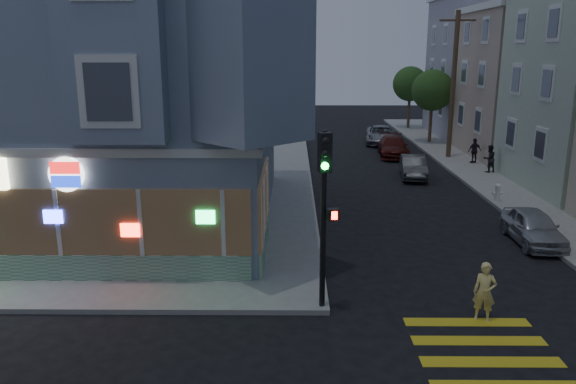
{
  "coord_description": "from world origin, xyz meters",
  "views": [
    {
      "loc": [
        2.01,
        -11.56,
        6.82
      ],
      "look_at": [
        1.86,
        5.65,
        2.44
      ],
      "focal_mm": 35.0,
      "sensor_mm": 36.0,
      "label": 1
    }
  ],
  "objects_px": {
    "parked_car_a": "(533,227)",
    "parked_car_c": "(393,147)",
    "utility_pole": "(453,83)",
    "running_child": "(485,292)",
    "street_tree_far": "(410,84)",
    "pedestrian_b": "(474,151)",
    "pedestrian_a": "(489,159)",
    "parked_car_d": "(381,135)",
    "traffic_signal": "(325,191)",
    "fire_hydrant": "(498,192)",
    "street_tree_near": "(432,90)",
    "parked_car_b": "(413,167)"
  },
  "relations": [
    {
      "from": "pedestrian_b",
      "to": "parked_car_a",
      "type": "relative_size",
      "value": 0.42
    },
    {
      "from": "utility_pole",
      "to": "running_child",
      "type": "relative_size",
      "value": 5.75
    },
    {
      "from": "utility_pole",
      "to": "pedestrian_b",
      "type": "relative_size",
      "value": 5.99
    },
    {
      "from": "traffic_signal",
      "to": "street_tree_far",
      "type": "bearing_deg",
      "value": 57.67
    },
    {
      "from": "street_tree_far",
      "to": "pedestrian_b",
      "type": "height_order",
      "value": "street_tree_far"
    },
    {
      "from": "pedestrian_a",
      "to": "traffic_signal",
      "type": "relative_size",
      "value": 0.32
    },
    {
      "from": "running_child",
      "to": "parked_car_a",
      "type": "xyz_separation_m",
      "value": [
        3.75,
        6.0,
        -0.17
      ]
    },
    {
      "from": "pedestrian_b",
      "to": "utility_pole",
      "type": "bearing_deg",
      "value": -82.09
    },
    {
      "from": "utility_pole",
      "to": "pedestrian_b",
      "type": "height_order",
      "value": "utility_pole"
    },
    {
      "from": "pedestrian_a",
      "to": "running_child",
      "type": "bearing_deg",
      "value": 52.81
    },
    {
      "from": "traffic_signal",
      "to": "parked_car_b",
      "type": "bearing_deg",
      "value": 52.83
    },
    {
      "from": "traffic_signal",
      "to": "pedestrian_b",
      "type": "bearing_deg",
      "value": 45.13
    },
    {
      "from": "running_child",
      "to": "utility_pole",
      "type": "bearing_deg",
      "value": 99.02
    },
    {
      "from": "parked_car_c",
      "to": "traffic_signal",
      "type": "bearing_deg",
      "value": -99.82
    },
    {
      "from": "running_child",
      "to": "pedestrian_a",
      "type": "relative_size",
      "value": 1.02
    },
    {
      "from": "traffic_signal",
      "to": "street_tree_near",
      "type": "bearing_deg",
      "value": 53.71
    },
    {
      "from": "running_child",
      "to": "parked_car_b",
      "type": "bearing_deg",
      "value": 106.19
    },
    {
      "from": "parked_car_b",
      "to": "fire_hydrant",
      "type": "height_order",
      "value": "parked_car_b"
    },
    {
      "from": "parked_car_d",
      "to": "fire_hydrant",
      "type": "height_order",
      "value": "parked_car_d"
    },
    {
      "from": "parked_car_a",
      "to": "traffic_signal",
      "type": "xyz_separation_m",
      "value": [
        -7.88,
        -5.62,
        2.73
      ]
    },
    {
      "from": "traffic_signal",
      "to": "fire_hydrant",
      "type": "relative_size",
      "value": 5.85
    },
    {
      "from": "running_child",
      "to": "parked_car_a",
      "type": "bearing_deg",
      "value": 79.84
    },
    {
      "from": "street_tree_near",
      "to": "street_tree_far",
      "type": "xyz_separation_m",
      "value": [
        0.0,
        8.0,
        0.0
      ]
    },
    {
      "from": "pedestrian_b",
      "to": "parked_car_d",
      "type": "height_order",
      "value": "pedestrian_b"
    },
    {
      "from": "street_tree_far",
      "to": "parked_car_a",
      "type": "xyz_separation_m",
      "value": [
        -1.5,
        -30.2,
        -3.32
      ]
    },
    {
      "from": "traffic_signal",
      "to": "fire_hydrant",
      "type": "xyz_separation_m",
      "value": [
        8.48,
        10.94,
        -2.77
      ]
    },
    {
      "from": "street_tree_near",
      "to": "parked_car_d",
      "type": "distance_m",
      "value": 4.87
    },
    {
      "from": "fire_hydrant",
      "to": "parked_car_d",
      "type": "bearing_deg",
      "value": 99.05
    },
    {
      "from": "parked_car_a",
      "to": "traffic_signal",
      "type": "relative_size",
      "value": 0.76
    },
    {
      "from": "utility_pole",
      "to": "parked_car_c",
      "type": "bearing_deg",
      "value": 165.69
    },
    {
      "from": "pedestrian_b",
      "to": "fire_hydrant",
      "type": "height_order",
      "value": "pedestrian_b"
    },
    {
      "from": "fire_hydrant",
      "to": "utility_pole",
      "type": "bearing_deg",
      "value": 86.32
    },
    {
      "from": "street_tree_near",
      "to": "parked_car_d",
      "type": "xyz_separation_m",
      "value": [
        -3.6,
        0.07,
        -3.27
      ]
    },
    {
      "from": "parked_car_a",
      "to": "parked_car_c",
      "type": "bearing_deg",
      "value": 98.66
    },
    {
      "from": "fire_hydrant",
      "to": "parked_car_b",
      "type": "bearing_deg",
      "value": 116.72
    },
    {
      "from": "utility_pole",
      "to": "traffic_signal",
      "type": "xyz_separation_m",
      "value": [
        -9.18,
        -21.82,
        -1.45
      ]
    },
    {
      "from": "running_child",
      "to": "fire_hydrant",
      "type": "distance_m",
      "value": 12.13
    },
    {
      "from": "running_child",
      "to": "parked_car_d",
      "type": "xyz_separation_m",
      "value": [
        1.65,
        28.27,
        -0.12
      ]
    },
    {
      "from": "pedestrian_b",
      "to": "fire_hydrant",
      "type": "xyz_separation_m",
      "value": [
        -1.7,
        -8.85,
        -0.33
      ]
    },
    {
      "from": "fire_hydrant",
      "to": "pedestrian_b",
      "type": "bearing_deg",
      "value": 79.12
    },
    {
      "from": "running_child",
      "to": "parked_car_b",
      "type": "distance_m",
      "value": 16.77
    },
    {
      "from": "street_tree_far",
      "to": "parked_car_c",
      "type": "relative_size",
      "value": 1.18
    },
    {
      "from": "parked_car_b",
      "to": "parked_car_c",
      "type": "xyz_separation_m",
      "value": [
        0.0,
        6.38,
        0.04
      ]
    },
    {
      "from": "street_tree_near",
      "to": "pedestrian_b",
      "type": "distance_m",
      "value": 8.62
    },
    {
      "from": "parked_car_a",
      "to": "parked_car_b",
      "type": "height_order",
      "value": "parked_car_a"
    },
    {
      "from": "traffic_signal",
      "to": "fire_hydrant",
      "type": "height_order",
      "value": "traffic_signal"
    },
    {
      "from": "pedestrian_a",
      "to": "parked_car_d",
      "type": "distance_m",
      "value": 11.59
    },
    {
      "from": "parked_car_c",
      "to": "street_tree_far",
      "type": "bearing_deg",
      "value": 79.15
    },
    {
      "from": "street_tree_near",
      "to": "parked_car_d",
      "type": "bearing_deg",
      "value": 178.93
    },
    {
      "from": "pedestrian_a",
      "to": "parked_car_c",
      "type": "distance_m",
      "value": 7.06
    }
  ]
}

